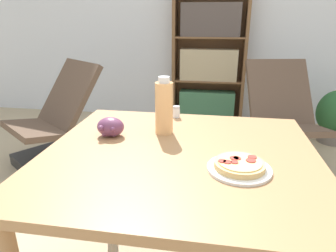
{
  "coord_description": "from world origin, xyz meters",
  "views": [
    {
      "loc": [
        0.18,
        -1.14,
        1.26
      ],
      "look_at": [
        -0.01,
        0.01,
        0.83
      ],
      "focal_mm": 32.0,
      "sensor_mm": 36.0,
      "label": 1
    }
  ],
  "objects_px": {
    "salt_shaker": "(176,112)",
    "potted_plant_floor": "(336,116)",
    "drink_bottle": "(164,107)",
    "grape_bunch": "(110,127)",
    "lounge_chair_near": "(55,133)",
    "pizza_on_plate": "(239,166)",
    "lounge_chair_far": "(282,132)",
    "bookshelf": "(209,63)"
  },
  "relations": [
    {
      "from": "salt_shaker",
      "to": "lounge_chair_far",
      "type": "bearing_deg",
      "value": 55.91
    },
    {
      "from": "grape_bunch",
      "to": "potted_plant_floor",
      "type": "relative_size",
      "value": 0.21
    },
    {
      "from": "grape_bunch",
      "to": "lounge_chair_near",
      "type": "xyz_separation_m",
      "value": [
        -0.94,
        1.11,
        -0.52
      ]
    },
    {
      "from": "pizza_on_plate",
      "to": "grape_bunch",
      "type": "height_order",
      "value": "grape_bunch"
    },
    {
      "from": "pizza_on_plate",
      "to": "lounge_chair_near",
      "type": "xyz_separation_m",
      "value": [
        -1.47,
        1.34,
        -0.5
      ]
    },
    {
      "from": "grape_bunch",
      "to": "salt_shaker",
      "type": "relative_size",
      "value": 1.99
    },
    {
      "from": "salt_shaker",
      "to": "grape_bunch",
      "type": "bearing_deg",
      "value": -129.87
    },
    {
      "from": "grape_bunch",
      "to": "drink_bottle",
      "type": "xyz_separation_m",
      "value": [
        0.22,
        0.07,
        0.08
      ]
    },
    {
      "from": "lounge_chair_far",
      "to": "lounge_chair_near",
      "type": "bearing_deg",
      "value": 178.9
    },
    {
      "from": "drink_bottle",
      "to": "bookshelf",
      "type": "distance_m",
      "value": 2.4
    },
    {
      "from": "pizza_on_plate",
      "to": "grape_bunch",
      "type": "xyz_separation_m",
      "value": [
        -0.53,
        0.22,
        0.03
      ]
    },
    {
      "from": "pizza_on_plate",
      "to": "lounge_chair_far",
      "type": "height_order",
      "value": "lounge_chair_far"
    },
    {
      "from": "salt_shaker",
      "to": "lounge_chair_near",
      "type": "xyz_separation_m",
      "value": [
        -1.19,
        0.82,
        -0.51
      ]
    },
    {
      "from": "lounge_chair_far",
      "to": "potted_plant_floor",
      "type": "distance_m",
      "value": 0.85
    },
    {
      "from": "drink_bottle",
      "to": "salt_shaker",
      "type": "bearing_deg",
      "value": 83.8
    },
    {
      "from": "grape_bunch",
      "to": "salt_shaker",
      "type": "xyz_separation_m",
      "value": [
        0.25,
        0.29,
        -0.01
      ]
    },
    {
      "from": "salt_shaker",
      "to": "potted_plant_floor",
      "type": "bearing_deg",
      "value": 50.34
    },
    {
      "from": "bookshelf",
      "to": "grape_bunch",
      "type": "bearing_deg",
      "value": -97.8
    },
    {
      "from": "pizza_on_plate",
      "to": "lounge_chair_far",
      "type": "relative_size",
      "value": 0.24
    },
    {
      "from": "pizza_on_plate",
      "to": "potted_plant_floor",
      "type": "height_order",
      "value": "pizza_on_plate"
    },
    {
      "from": "salt_shaker",
      "to": "bookshelf",
      "type": "xyz_separation_m",
      "value": [
        0.09,
        2.17,
        -0.07
      ]
    },
    {
      "from": "bookshelf",
      "to": "lounge_chair_near",
      "type": "bearing_deg",
      "value": -133.37
    },
    {
      "from": "salt_shaker",
      "to": "bookshelf",
      "type": "bearing_deg",
      "value": 87.6
    },
    {
      "from": "salt_shaker",
      "to": "bookshelf",
      "type": "relative_size",
      "value": 0.04
    },
    {
      "from": "pizza_on_plate",
      "to": "potted_plant_floor",
      "type": "bearing_deg",
      "value": 62.93
    },
    {
      "from": "lounge_chair_far",
      "to": "bookshelf",
      "type": "relative_size",
      "value": 0.57
    },
    {
      "from": "drink_bottle",
      "to": "lounge_chair_near",
      "type": "distance_m",
      "value": 1.67
    },
    {
      "from": "grape_bunch",
      "to": "bookshelf",
      "type": "xyz_separation_m",
      "value": [
        0.34,
        2.46,
        -0.08
      ]
    },
    {
      "from": "grape_bunch",
      "to": "lounge_chair_near",
      "type": "height_order",
      "value": "lounge_chair_near"
    },
    {
      "from": "drink_bottle",
      "to": "salt_shaker",
      "type": "height_order",
      "value": "drink_bottle"
    },
    {
      "from": "lounge_chair_near",
      "to": "lounge_chair_far",
      "type": "height_order",
      "value": "same"
    },
    {
      "from": "salt_shaker",
      "to": "lounge_chair_far",
      "type": "height_order",
      "value": "lounge_chair_far"
    },
    {
      "from": "salt_shaker",
      "to": "potted_plant_floor",
      "type": "height_order",
      "value": "salt_shaker"
    },
    {
      "from": "lounge_chair_near",
      "to": "bookshelf",
      "type": "relative_size",
      "value": 0.61
    },
    {
      "from": "drink_bottle",
      "to": "potted_plant_floor",
      "type": "xyz_separation_m",
      "value": [
        1.46,
        1.95,
        -0.61
      ]
    },
    {
      "from": "grape_bunch",
      "to": "pizza_on_plate",
      "type": "bearing_deg",
      "value": -22.85
    },
    {
      "from": "drink_bottle",
      "to": "pizza_on_plate",
      "type": "bearing_deg",
      "value": -44.05
    },
    {
      "from": "drink_bottle",
      "to": "lounge_chair_far",
      "type": "height_order",
      "value": "drink_bottle"
    },
    {
      "from": "lounge_chair_near",
      "to": "grape_bunch",
      "type": "bearing_deg",
      "value": -13.75
    },
    {
      "from": "grape_bunch",
      "to": "drink_bottle",
      "type": "bearing_deg",
      "value": 18.58
    },
    {
      "from": "grape_bunch",
      "to": "lounge_chair_far",
      "type": "distance_m",
      "value": 1.87
    },
    {
      "from": "lounge_chair_near",
      "to": "lounge_chair_far",
      "type": "distance_m",
      "value": 2.01
    }
  ]
}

